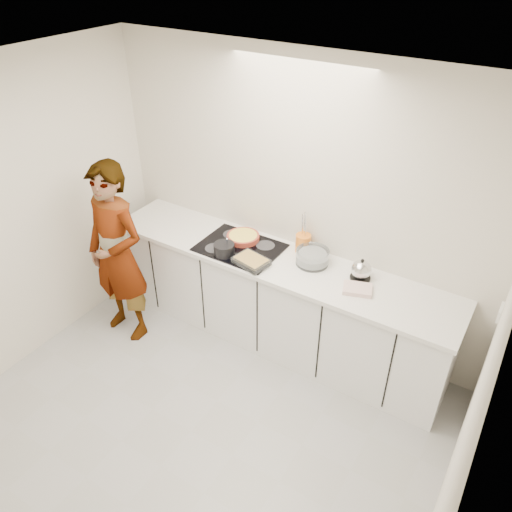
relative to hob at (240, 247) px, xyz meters
The scene contains 16 objects.
floor 1.60m from the hob, 74.48° to the right, with size 3.60×3.20×0.00m, color #A8A8A8.
ceiling 2.13m from the hob, 74.48° to the right, with size 3.60×3.20×0.00m, color white.
wall_back 0.62m from the hob, 44.17° to the left, with size 3.60×0.00×2.60m, color beige.
wall_left 1.96m from the hob, 139.01° to the right, with size 0.00×3.20×2.60m, color beige.
wall_right 2.51m from the hob, 29.95° to the right, with size 0.02×3.20×2.60m.
base_cabinets 0.60m from the hob, ahead, with size 3.20×0.58×0.87m, color white.
countertop 0.35m from the hob, ahead, with size 3.24×0.64×0.04m, color white.
hob is the anchor object (origin of this frame).
tart_dish 0.13m from the hob, 110.76° to the left, with size 0.36×0.36×0.05m.
saucepan 0.19m from the hob, 106.84° to the right, with size 0.24×0.24×0.17m.
baking_dish 0.29m from the hob, 37.00° to the right, with size 0.32×0.26×0.05m.
mixing_bowl 0.67m from the hob, 10.82° to the left, with size 0.36×0.36×0.13m.
tea_towel 1.13m from the hob, ahead, with size 0.23×0.16×0.04m, color white.
kettle 1.10m from the hob, ahead, with size 0.18×0.18×0.19m.
utensil_crock 0.56m from the hob, 26.66° to the left, with size 0.13×0.13×0.17m, color orange.
cook 1.10m from the hob, 145.54° to the right, with size 0.64×0.42×1.74m, color white.
Camera 1 is at (1.76, -1.84, 3.33)m, focal length 35.00 mm.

